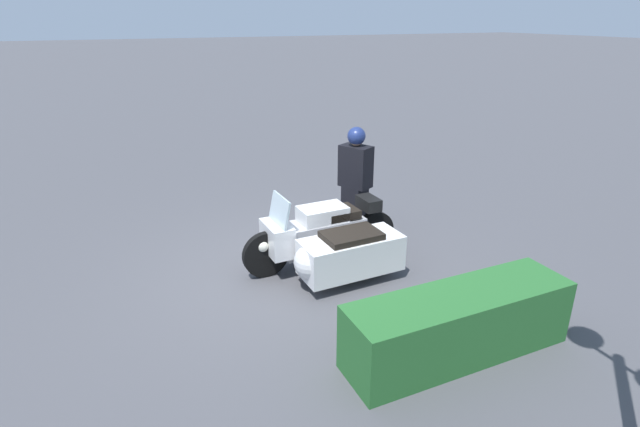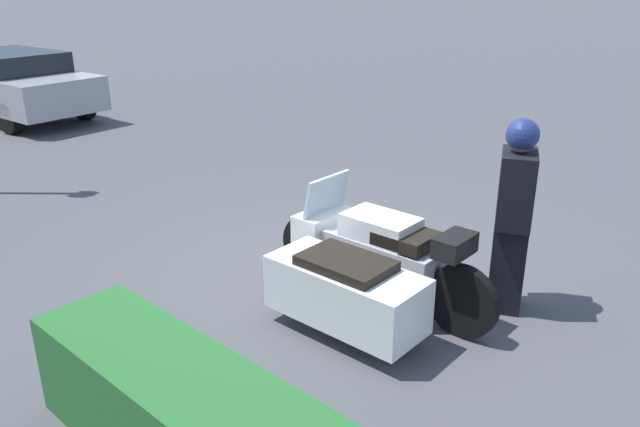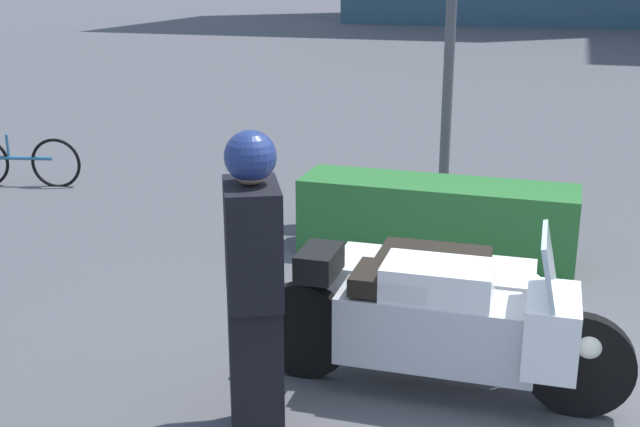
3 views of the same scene
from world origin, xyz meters
The scene contains 5 objects.
ground_plane centered at (0.00, 0.00, 0.00)m, with size 160.00×160.00×0.00m, color #4C4C51.
police_motorcycle centered at (-0.59, 0.29, 0.47)m, with size 2.45×1.26×1.16m.
officer_rider centered at (-1.56, -0.79, 0.97)m, with size 0.49×0.58×1.84m.
hedge_bush_curbside centered at (-1.05, 2.51, 0.37)m, with size 2.58×0.70×0.75m, color #28662D.
bicycle_parked centered at (-6.53, 3.55, 0.31)m, with size 1.54×0.40×0.68m.
Camera 3 is at (0.09, -4.72, 2.68)m, focal length 45.00 mm.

